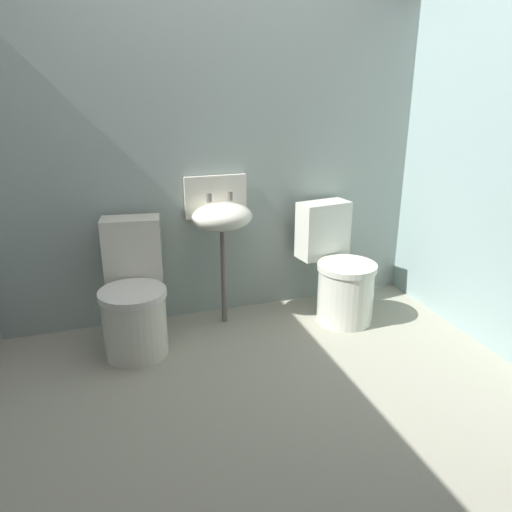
# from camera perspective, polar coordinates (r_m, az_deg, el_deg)

# --- Properties ---
(ground_plane) EXTENTS (3.31, 2.63, 0.08)m
(ground_plane) POSITION_cam_1_polar(r_m,az_deg,el_deg) (2.77, 1.88, -16.49)
(ground_plane) COLOR gray
(wall_back) EXTENTS (3.31, 0.10, 2.12)m
(wall_back) POSITION_cam_1_polar(r_m,az_deg,el_deg) (3.40, -4.77, 10.56)
(wall_back) COLOR #93A19B
(wall_back) RESTS_ON ground
(toilet_left) EXTENTS (0.46, 0.64, 0.78)m
(toilet_left) POSITION_cam_1_polar(r_m,az_deg,el_deg) (3.14, -13.79, -4.86)
(toilet_left) COLOR silver
(toilet_left) RESTS_ON ground
(toilet_right) EXTENTS (0.47, 0.64, 0.78)m
(toilet_right) POSITION_cam_1_polar(r_m,az_deg,el_deg) (3.49, 9.45, -1.96)
(toilet_right) COLOR silver
(toilet_right) RESTS_ON ground
(sink) EXTENTS (0.42, 0.35, 0.99)m
(sink) POSITION_cam_1_polar(r_m,az_deg,el_deg) (3.25, -4.02, 4.69)
(sink) COLOR #67605A
(sink) RESTS_ON ground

